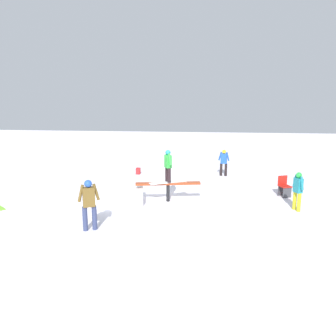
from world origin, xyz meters
The scene contains 9 objects.
ground_plane centered at (0.00, 0.00, 0.00)m, with size 60.00×60.00×0.00m, color white.
rail_feature centered at (0.00, 0.00, 0.67)m, with size 2.63×0.78×0.79m.
snow_kicker_ramp centered at (-1.88, -0.37, 0.28)m, with size 1.80×1.50×0.57m, color white.
main_rider_on_rail centered at (0.00, 0.00, 1.43)m, with size 1.50×0.98×1.33m.
bystander_brown centered at (-2.10, -3.30, 0.92)m, with size 0.67×0.37×1.64m.
bystander_blue centered at (2.46, 4.94, 0.81)m, with size 0.62×0.26×1.44m.
bystander_teal centered at (4.91, -0.56, 0.82)m, with size 0.31×0.59×1.46m.
folding_chair centered at (4.85, 1.28, 0.41)m, with size 0.57×0.57×0.88m.
backpack_on_snow centered at (-2.26, 4.82, 0.17)m, with size 0.30×0.22×0.34m, color red.
Camera 1 is at (1.52, -12.74, 4.04)m, focal length 35.00 mm.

